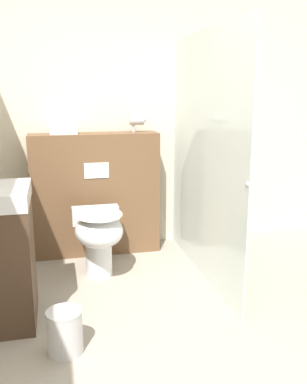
{
  "coord_description": "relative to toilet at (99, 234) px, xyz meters",
  "views": [
    {
      "loc": [
        -0.65,
        -1.84,
        1.53
      ],
      "look_at": [
        0.1,
        1.37,
        0.75
      ],
      "focal_mm": 40.0,
      "sensor_mm": 36.0,
      "label": 1
    }
  ],
  "objects": [
    {
      "name": "partition_panel",
      "position": [
        0.04,
        0.59,
        0.19
      ],
      "size": [
        1.18,
        0.28,
        1.15
      ],
      "color": "brown",
      "rests_on": "ground_plane"
    },
    {
      "name": "hair_drier",
      "position": [
        0.45,
        0.63,
        0.87
      ],
      "size": [
        0.17,
        0.09,
        0.15
      ],
      "color": "#B7B7BC",
      "rests_on": "partition_panel"
    },
    {
      "name": "waste_bin",
      "position": [
        -0.31,
        -1.02,
        -0.25
      ],
      "size": [
        0.21,
        0.21,
        0.27
      ],
      "color": "silver",
      "rests_on": "ground_plane"
    },
    {
      "name": "folded_towel",
      "position": [
        -0.23,
        0.61,
        0.8
      ],
      "size": [
        0.24,
        0.2,
        0.06
      ],
      "color": "white",
      "rests_on": "partition_panel"
    },
    {
      "name": "shower_glass",
      "position": [
        0.86,
        -0.1,
        0.61
      ],
      "size": [
        0.04,
        1.72,
        1.99
      ],
      "color": "silver",
      "rests_on": "ground_plane"
    },
    {
      "name": "wall_back",
      "position": [
        0.33,
        0.79,
        0.87
      ],
      "size": [
        8.0,
        0.06,
        2.5
      ],
      "color": "beige",
      "rests_on": "ground_plane"
    },
    {
      "name": "toilet",
      "position": [
        0.0,
        0.0,
        0.0
      ],
      "size": [
        0.4,
        0.59,
        0.57
      ],
      "color": "white",
      "rests_on": "ground_plane"
    }
  ]
}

